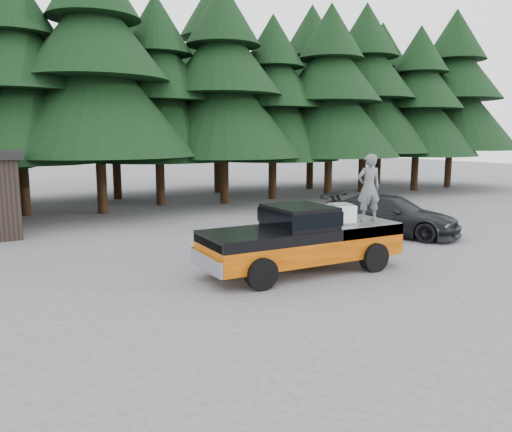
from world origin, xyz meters
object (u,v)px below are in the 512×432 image
pickup_truck (302,249)px  parked_car (390,215)px  air_compressor (340,215)px  man_on_bed (369,188)px

pickup_truck → parked_car: bearing=26.0°
pickup_truck → parked_car: size_ratio=1.13×
parked_car → air_compressor: bearing=-174.2°
air_compressor → man_on_bed: 1.24m
air_compressor → parked_car: 5.99m
man_on_bed → air_compressor: bearing=10.2°
pickup_truck → air_compressor: (1.17, -0.21, 0.93)m
man_on_bed → parked_car: (3.99, 3.27, -1.56)m
parked_car → man_on_bed: bearing=-167.7°
pickup_truck → man_on_bed: man_on_bed is taller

